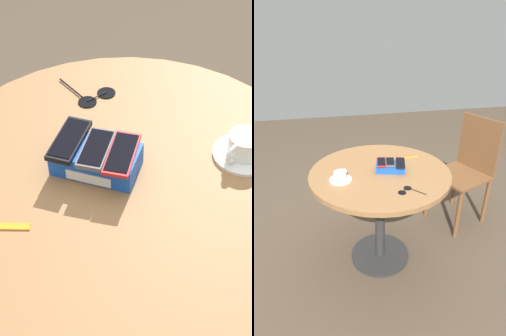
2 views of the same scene
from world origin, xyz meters
TOP-DOWN VIEW (x-y plane):
  - round_table at (0.00, 0.00)m, footprint 0.91×0.91m
  - phone_box at (-0.06, 0.02)m, footprint 0.20×0.15m
  - phone_black at (-0.12, 0.04)m, footprint 0.09×0.15m
  - phone_gray at (-0.06, 0.01)m, footprint 0.08×0.13m
  - phone_red at (-0.01, -0.00)m, footprint 0.08×0.14m
  - saucer at (0.26, 0.07)m, footprint 0.14×0.14m
  - coffee_cup at (0.26, 0.07)m, footprint 0.09×0.09m
  - sunglasses at (-0.09, 0.27)m, footprint 0.15×0.11m

SIDE VIEW (x-z plane):
  - round_table at x=0.00m, z-range 0.23..0.96m
  - sunglasses at x=-0.09m, z-range 0.73..0.74m
  - saucer at x=0.26m, z-range 0.73..0.74m
  - phone_box at x=-0.06m, z-range 0.73..0.79m
  - coffee_cup at x=0.26m, z-range 0.74..0.79m
  - phone_red at x=-0.01m, z-range 0.79..0.80m
  - phone_gray at x=-0.06m, z-range 0.79..0.80m
  - phone_black at x=-0.12m, z-range 0.79..0.80m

